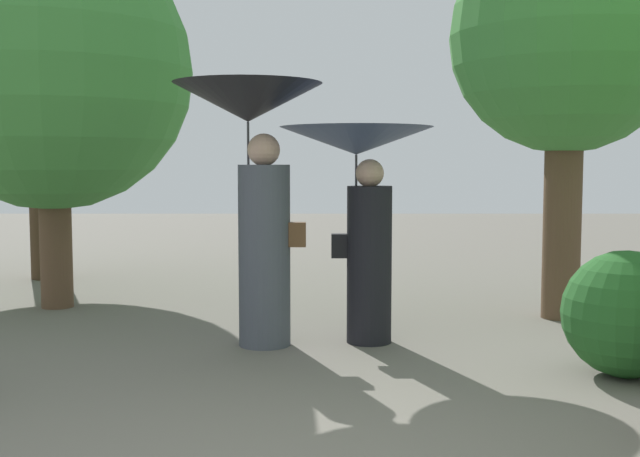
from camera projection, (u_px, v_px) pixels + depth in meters
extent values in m
cylinder|color=#474C56|center=(267.00, 256.00, 6.39)|extent=(0.42, 0.42, 1.49)
sphere|color=tan|center=(266.00, 150.00, 6.32)|extent=(0.27, 0.27, 0.27)
cylinder|color=#333338|center=(251.00, 175.00, 6.35)|extent=(0.02, 0.02, 0.86)
cone|color=black|center=(250.00, 102.00, 6.30)|extent=(1.21, 1.21, 0.31)
cube|color=brown|center=(300.00, 234.00, 6.35)|extent=(0.14, 0.10, 0.20)
cylinder|color=black|center=(372.00, 265.00, 6.50)|extent=(0.37, 0.37, 1.31)
sphere|color=tan|center=(372.00, 173.00, 6.43)|extent=(0.23, 0.23, 0.23)
cylinder|color=#333338|center=(359.00, 198.00, 6.46)|extent=(0.02, 0.02, 0.71)
cone|color=#38476B|center=(359.00, 141.00, 6.42)|extent=(1.27, 1.27, 0.23)
cube|color=black|center=(342.00, 246.00, 6.51)|extent=(0.14, 0.10, 0.20)
cylinder|color=brown|center=(56.00, 150.00, 8.02)|extent=(0.33, 0.33, 3.26)
sphere|color=#428C3D|center=(54.00, 70.00, 7.95)|extent=(2.87, 2.87, 2.87)
sphere|color=#428C3D|center=(52.00, 4.00, 7.89)|extent=(2.29, 2.29, 2.29)
cylinder|color=brown|center=(567.00, 132.00, 7.42)|extent=(0.36, 0.36, 3.59)
sphere|color=#428C3D|center=(570.00, 36.00, 7.35)|extent=(2.21, 2.21, 2.21)
cylinder|color=#42301E|center=(47.00, 107.00, 10.01)|extent=(0.44, 0.44, 4.42)
sphere|color=#387F33|center=(45.00, 20.00, 9.91)|extent=(2.75, 2.75, 2.75)
sphere|color=#235B23|center=(629.00, 314.00, 5.45)|extent=(0.89, 0.89, 0.89)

